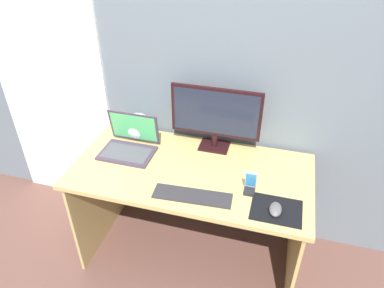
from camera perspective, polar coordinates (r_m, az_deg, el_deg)
ground_plane at (r=2.53m, az=-0.12°, el=-16.98°), size 8.00×8.00×0.00m
wall_back at (r=2.09m, az=2.81°, el=13.89°), size 6.00×0.04×2.50m
door_left at (r=2.61m, az=-21.90°, el=9.99°), size 0.82×0.02×2.02m
desk at (r=2.12m, az=-0.14°, el=-7.30°), size 1.35×0.68×0.72m
monitor at (r=2.09m, az=3.80°, el=4.53°), size 0.54×0.14×0.40m
laptop at (r=2.18m, az=-10.00°, el=-0.05°), size 0.32×0.25×0.22m
fishbowl at (r=2.28m, az=-8.58°, el=2.85°), size 0.17×0.17×0.17m
keyboard_external at (r=1.85m, az=0.06°, el=-8.31°), size 0.41×0.14×0.01m
mousepad at (r=1.83m, az=13.37°, el=-10.22°), size 0.25×0.20×0.00m
mouse at (r=1.80m, az=13.23°, el=-10.15°), size 0.06×0.10×0.04m
phone_in_dock at (r=1.87m, az=9.31°, el=-6.51°), size 0.06×0.06×0.14m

